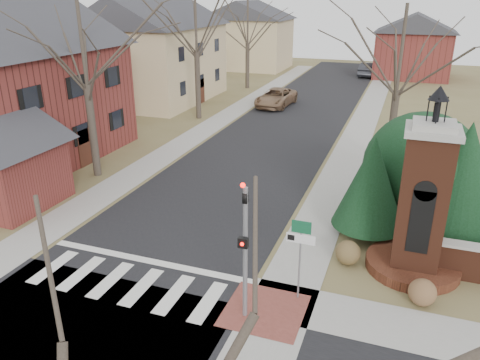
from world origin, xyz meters
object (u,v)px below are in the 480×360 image
at_px(brick_gate_monument, 420,214).
at_px(distant_car, 368,69).
at_px(traffic_signal_pole, 245,241).
at_px(sign_post, 300,245).
at_px(pickup_truck, 276,98).

relative_size(brick_gate_monument, distant_car, 1.36).
height_order(traffic_signal_pole, brick_gate_monument, brick_gate_monument).
bearing_deg(brick_gate_monument, sign_post, -138.58).
distance_m(sign_post, pickup_truck, 27.25).
bearing_deg(sign_post, traffic_signal_pole, -132.43).
height_order(sign_post, pickup_truck, sign_post).
distance_m(traffic_signal_pole, sign_post, 2.02).
bearing_deg(traffic_signal_pole, distant_car, 91.12).
bearing_deg(traffic_signal_pole, pickup_truck, 103.92).
height_order(traffic_signal_pole, sign_post, traffic_signal_pole).
distance_m(brick_gate_monument, pickup_truck, 25.74).
height_order(sign_post, brick_gate_monument, brick_gate_monument).
xyz_separation_m(sign_post, brick_gate_monument, (3.41, 3.01, 0.22)).
distance_m(sign_post, brick_gate_monument, 4.55).
bearing_deg(distant_car, brick_gate_monument, 102.53).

